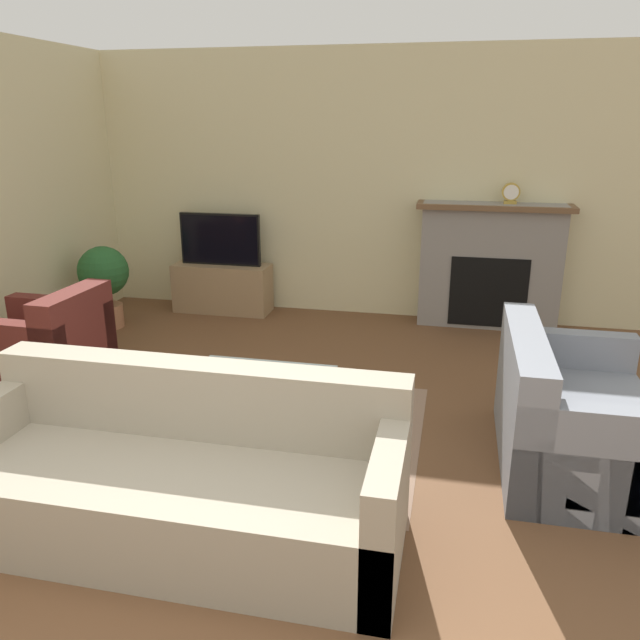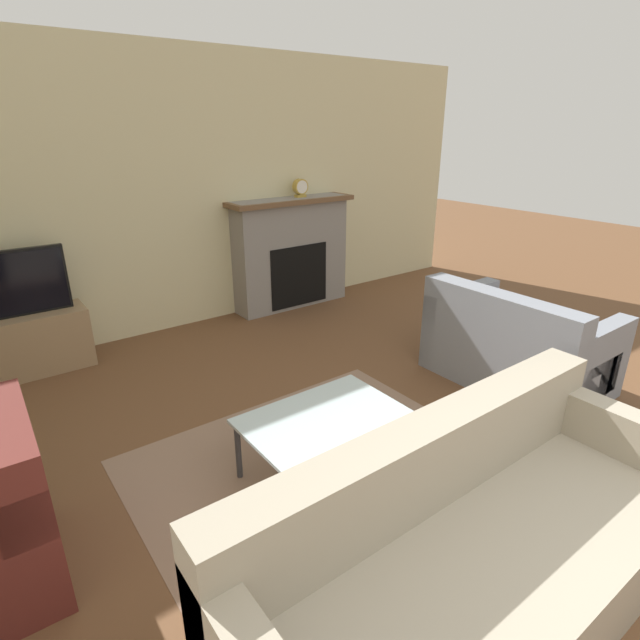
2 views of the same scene
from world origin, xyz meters
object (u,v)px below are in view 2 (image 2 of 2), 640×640
object	(u,v)px
coffee_table	(322,421)
couch_loveseat	(515,349)
tv	(8,285)
couch_sectional	(472,558)
mantel_clock	(300,188)

from	to	relation	value
coffee_table	couch_loveseat	bearing A→B (deg)	-0.30
tv	couch_sectional	world-z (taller)	tv
tv	coffee_table	distance (m)	2.86
couch_sectional	mantel_clock	bearing A→B (deg)	65.16
tv	couch_loveseat	size ratio (longest dim) A/B	0.66
coffee_table	mantel_clock	distance (m)	3.30
couch_sectional	mantel_clock	size ratio (longest dim) A/B	11.14
coffee_table	tv	bearing A→B (deg)	115.89
tv	couch_sectional	distance (m)	3.88
tv	couch_loveseat	distance (m)	4.11
couch_sectional	couch_loveseat	world-z (taller)	same
coffee_table	mantel_clock	xyz separation A→B (m)	(1.69, 2.66, 0.98)
couch_sectional	mantel_clock	xyz separation A→B (m)	(1.75, 3.78, 1.05)
mantel_clock	couch_sectional	bearing A→B (deg)	-114.84
tv	coffee_table	world-z (taller)	tv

